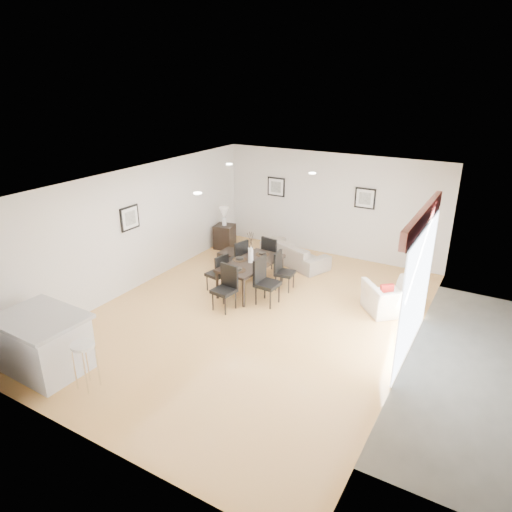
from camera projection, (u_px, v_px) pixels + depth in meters
The scene contains 26 objects.
ground at pixel (254, 316), 9.18m from camera, with size 8.00×8.00×0.00m, color tan.
wall_back at pixel (331, 205), 11.90m from camera, with size 6.00×0.04×2.70m, color silver.
wall_front at pixel (86, 358), 5.46m from camera, with size 6.00×0.04×2.70m, color silver.
wall_left at pixel (137, 229), 10.08m from camera, with size 0.04×8.00×2.70m, color silver.
wall_right at pixel (415, 287), 7.29m from camera, with size 0.04×8.00×2.70m, color silver.
ceiling at pixel (254, 183), 8.18m from camera, with size 6.00×8.00×0.02m, color white.
sofa at pixel (294, 252), 11.68m from camera, with size 1.93×0.75×0.56m, color gray.
armchair at pixel (392, 298), 9.20m from camera, with size 1.00×0.87×0.65m, color white.
dining_table at pixel (251, 265), 10.07m from camera, with size 0.94×1.67×0.67m.
dining_chair_wnear at pixel (219, 271), 10.04m from camera, with size 0.46×0.46×0.88m.
dining_chair_wfar at pixel (238, 258), 10.67m from camera, with size 0.52×0.52×0.95m.
dining_chair_enear at pixel (264, 278), 9.50m from camera, with size 0.47×0.47×1.00m.
dining_chair_efar at pixel (282, 269), 10.16m from camera, with size 0.43×0.43×0.88m.
dining_chair_head at pixel (226, 285), 9.29m from camera, with size 0.47×0.47×0.94m.
dining_chair_foot at pixel (271, 254), 10.90m from camera, with size 0.48×0.48×0.96m.
vase at pixel (251, 250), 9.94m from camera, with size 0.90×1.39×0.70m.
coffee_table at pixel (237, 259), 11.51m from camera, with size 0.89×0.53×0.36m, color black.
side_table at pixel (225, 237), 12.66m from camera, with size 0.50×0.50×0.66m, color black.
table_lamp at pixel (224, 214), 12.42m from camera, with size 0.27×0.27×0.51m.
cushion at pixel (387, 291), 9.10m from camera, with size 0.27×0.08×0.27m, color #AA1B15.
kitchen_island at pixel (44, 343), 7.35m from camera, with size 1.42×1.11×0.97m.
bar_stool at pixel (83, 350), 6.84m from camera, with size 0.36×0.36×0.78m.
framed_print_back_left at pixel (276, 187), 12.51m from camera, with size 0.52×0.04×0.52m.
framed_print_back_right at pixel (365, 198), 11.35m from camera, with size 0.52×0.04×0.52m.
framed_print_left_wall at pixel (130, 218), 9.79m from camera, with size 0.04×0.52×0.52m.
sliding_door at pixel (419, 262), 7.44m from camera, with size 0.12×2.70×2.57m.
Camera 1 is at (4.08, -6.98, 4.51)m, focal length 32.00 mm.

